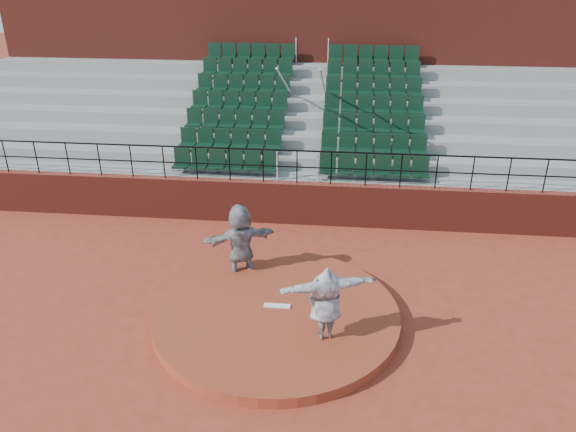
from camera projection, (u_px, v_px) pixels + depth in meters
The scene contains 9 objects.
ground at pixel (276, 319), 12.65m from camera, with size 90.00×90.00×0.00m, color maroon.
pitchers_mound at pixel (276, 315), 12.59m from camera, with size 5.50×5.50×0.25m, color maroon.
pitching_rubber at pixel (277, 306), 12.67m from camera, with size 0.60×0.15×0.03m, color white.
boundary_wall at pixel (297, 203), 16.85m from camera, with size 24.00×0.30×1.30m, color maroon.
wall_railing at pixel (297, 160), 16.26m from camera, with size 24.04×0.05×1.03m.
seating_deck at pixel (306, 141), 19.79m from camera, with size 24.00×5.97×4.63m.
press_box_facade at pixel (314, 60), 22.43m from camera, with size 24.00×3.00×7.10m, color maroon.
pitcher at pixel (325, 303), 11.35m from camera, with size 2.04×0.55×1.66m, color black.
fielder at pixel (240, 242), 13.85m from camera, with size 1.85×0.59×2.00m, color black.
Camera 1 is at (1.35, -10.33, 7.55)m, focal length 35.00 mm.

